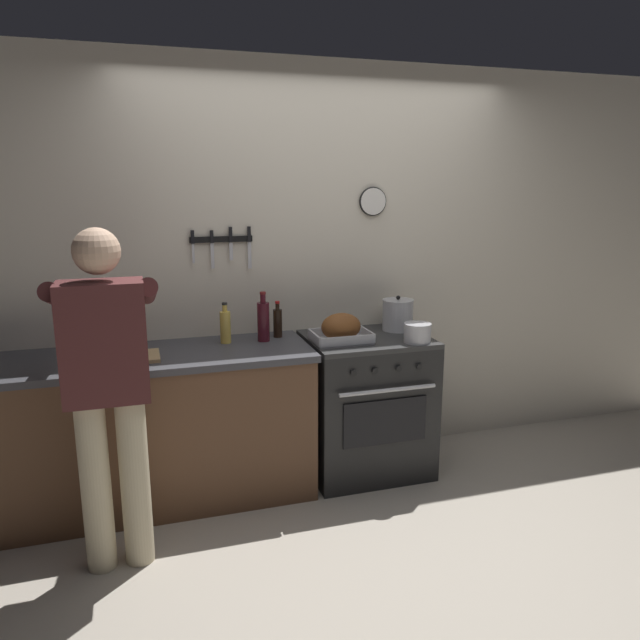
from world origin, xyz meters
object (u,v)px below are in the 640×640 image
Objects in this scene: roasting_pan at (341,329)px; bottle_cooking_oil at (225,326)px; stove at (366,404)px; bottle_soy_sauce at (278,322)px; stock_pot at (398,315)px; cutting_board at (126,358)px; saucepan at (417,333)px; bottle_hot_sauce at (95,342)px; bottle_olive_oil at (113,328)px; bottle_wine_red at (263,321)px; person_cook at (107,380)px.

roasting_pan is 0.70m from bottle_cooking_oil.
bottle_soy_sauce is at bearing 163.04° from stove.
stove is 3.88× the size of stock_pot.
saucepan is at bearing -4.62° from cutting_board.
saucepan reaches higher than stove.
bottle_soy_sauce reaches higher than stove.
stock_pot is 1.14× the size of bottle_hot_sauce.
stove is at bearing 19.24° from roasting_pan.
bottle_cooking_oil is (-1.12, 0.33, 0.05)m from saucepan.
bottle_olive_oil is at bearing 174.50° from bottle_cooking_oil.
roasting_pan is 1.15× the size of bottle_wine_red.
bottle_soy_sauce is (0.33, 0.04, -0.01)m from bottle_cooking_oil.
bottle_cooking_oil is at bearing -39.48° from person_cook.
stock_pot reaches higher than cutting_board.
bottle_wine_red is at bearing 160.90° from saucepan.
bottle_soy_sauce is at bearing 7.52° from bottle_cooking_oil.
person_cook is 0.62m from bottle_hot_sauce.
bottle_soy_sauce is at bearing 154.42° from saucepan.
bottle_cooking_oil is (0.74, 0.08, 0.02)m from bottle_hot_sauce.
bottle_wine_red is at bearing -147.27° from bottle_soy_sauce.
stove is 3.60× the size of bottle_cooking_oil.
bottle_hot_sauce is at bearing -173.55° from bottle_soy_sauce.
person_cook is at bearing -142.84° from bottle_wine_red.
stock_pot is at bearing -3.72° from bottle_soy_sauce.
stock_pot is 1.01× the size of bottle_soy_sauce.
person_cook is at bearing -143.29° from bottle_soy_sauce.
bottle_soy_sauce is 0.76× the size of bottle_olive_oil.
bottle_cooking_oil is 1.09× the size of bottle_soy_sauce.
bottle_olive_oil is at bearing 2.85° from person_cook.
stock_pot is (1.79, 0.69, 0.05)m from person_cook.
bottle_hot_sauce is at bearing -124.33° from bottle_olive_oil.
bottle_olive_oil is (-1.76, 0.39, 0.07)m from saucepan.
stock_pot is 1.72m from cutting_board.
person_cook is at bearing -82.52° from bottle_hot_sauce.
stove is 1.71m from person_cook.
cutting_board is (0.08, 0.50, -0.04)m from person_cook.
bottle_hot_sauce is at bearing 178.46° from stove.
stock_pot is 0.76× the size of bottle_wine_red.
saucepan is 0.87m from bottle_soy_sauce.
stove is 1.04m from bottle_cooking_oil.
bottle_wine_red is at bearing 171.44° from stove.
bottle_olive_oil is at bearing 55.67° from bottle_hot_sauce.
bottle_soy_sauce is (-0.78, 0.38, 0.04)m from saucepan.
cutting_board is at bearing -177.10° from stove.
bottle_hot_sauce is at bearing 172.20° from saucepan.
bottle_soy_sauce is at bearing 176.28° from stock_pot.
stove is 0.57m from roasting_pan.
bottle_soy_sauce reaches higher than cutting_board.
person_cook is 0.96m from bottle_cooking_oil.
saucepan is 1.87m from bottle_hot_sauce.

